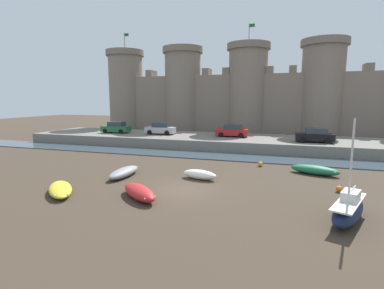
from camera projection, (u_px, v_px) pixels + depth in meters
The scene contains 16 objects.
ground_plane at pixel (183, 190), 20.31m from camera, with size 160.00×160.00×0.00m, color #423528.
water_channel at pixel (223, 156), 32.14m from camera, with size 80.00×4.50×0.10m, color #3D4C56.
quay_road at pixel (235, 142), 38.87m from camera, with size 56.39×10.00×1.25m, color slate.
castle at pixel (247, 95), 48.39m from camera, with size 51.19×6.80×17.81m.
rowboat_near_channel_right at pixel (200, 174), 23.02m from camera, with size 2.96×1.59×0.74m.
rowboat_foreground_centre at pixel (139, 192), 18.55m from camera, with size 3.71×3.35×0.80m.
rowboat_near_channel_left at pixel (124, 172), 23.80m from camera, with size 1.30×3.95×0.70m.
sailboat_midflat_centre at pixel (348, 210), 14.96m from camera, with size 2.59×4.46×5.21m.
rowboat_midflat_right at pixel (60, 189), 19.52m from camera, with size 3.75×3.85×0.57m.
rowboat_foreground_left at pixel (315, 170), 24.47m from camera, with size 4.05×2.38×0.75m.
mooring_buoy_mid_mud at pixel (260, 164), 27.42m from camera, with size 0.44×0.44×0.44m, color orange.
mooring_buoy_near_channel at pixel (339, 189), 19.84m from camera, with size 0.41×0.41×0.41m, color orange.
car_quay_centre_east at pixel (315, 135), 33.93m from camera, with size 4.18×2.03×1.62m.
car_quay_centre_west at pixel (232, 131), 39.03m from camera, with size 4.18×2.03×1.62m.
car_quay_west at pixel (161, 129), 41.78m from camera, with size 4.18×2.03×1.62m.
car_quay_east at pixel (116, 128), 43.50m from camera, with size 4.18×2.03×1.62m.
Camera 1 is at (6.66, -18.47, 6.10)m, focal length 28.00 mm.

